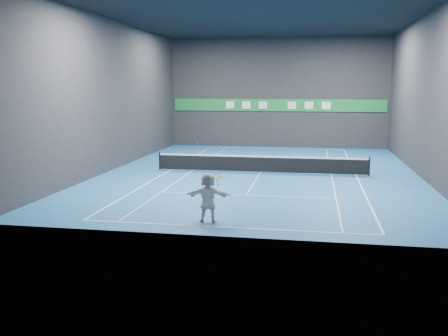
% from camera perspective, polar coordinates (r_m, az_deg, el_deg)
% --- Properties ---
extents(ground, '(26.00, 26.00, 0.00)m').
position_cam_1_polar(ground, '(29.58, 4.20, -0.50)').
color(ground, '#1B5997').
rests_on(ground, ground).
extents(ceiling, '(26.00, 26.00, 0.00)m').
position_cam_1_polar(ceiling, '(29.43, 4.41, 17.04)').
color(ceiling, black).
rests_on(ceiling, ground).
extents(wall_back, '(18.00, 0.10, 9.00)m').
position_cam_1_polar(wall_back, '(42.11, 6.15, 8.51)').
color(wall_back, '#272729').
rests_on(wall_back, ground).
extents(wall_front, '(18.00, 0.10, 9.00)m').
position_cam_1_polar(wall_front, '(16.29, -0.46, 7.51)').
color(wall_front, '#272729').
rests_on(wall_front, ground).
extents(wall_left, '(0.10, 26.00, 9.00)m').
position_cam_1_polar(wall_left, '(31.39, -12.44, 8.12)').
color(wall_left, '#272729').
rests_on(wall_left, ground).
extents(wall_right, '(0.10, 26.00, 9.00)m').
position_cam_1_polar(wall_right, '(29.62, 22.05, 7.62)').
color(wall_right, '#272729').
rests_on(wall_right, ground).
extents(baseline_near, '(10.98, 0.08, 0.01)m').
position_cam_1_polar(baseline_near, '(18.08, 0.21, -6.78)').
color(baseline_near, white).
rests_on(baseline_near, ground).
extents(baseline_far, '(10.98, 0.08, 0.01)m').
position_cam_1_polar(baseline_far, '(41.31, 5.93, 2.25)').
color(baseline_far, white).
rests_on(baseline_far, ground).
extents(sideline_doubles_left, '(0.08, 23.78, 0.01)m').
position_cam_1_polar(sideline_doubles_left, '(30.63, -6.07, -0.19)').
color(sideline_doubles_left, white).
rests_on(sideline_doubles_left, ground).
extents(sideline_doubles_right, '(0.08, 23.78, 0.01)m').
position_cam_1_polar(sideline_doubles_right, '(29.53, 14.85, -0.80)').
color(sideline_doubles_right, white).
rests_on(sideline_doubles_right, ground).
extents(sideline_singles_left, '(0.06, 23.78, 0.01)m').
position_cam_1_polar(sideline_singles_left, '(30.28, -3.56, -0.27)').
color(sideline_singles_left, white).
rests_on(sideline_singles_left, ground).
extents(sideline_singles_right, '(0.06, 23.78, 0.01)m').
position_cam_1_polar(sideline_singles_right, '(29.45, 12.17, -0.73)').
color(sideline_singles_right, white).
rests_on(sideline_singles_right, ground).
extents(service_line_near, '(8.23, 0.06, 0.01)m').
position_cam_1_polar(service_line_near, '(23.34, 2.54, -3.11)').
color(service_line_near, white).
rests_on(service_line_near, ground).
extents(service_line_far, '(8.23, 0.06, 0.01)m').
position_cam_1_polar(service_line_far, '(35.88, 5.27, 1.20)').
color(service_line_far, white).
rests_on(service_line_far, ground).
extents(center_service_line, '(0.06, 12.80, 0.01)m').
position_cam_1_polar(center_service_line, '(29.58, 4.20, -0.50)').
color(center_service_line, white).
rests_on(center_service_line, ground).
extents(player, '(1.75, 0.62, 1.87)m').
position_cam_1_polar(player, '(18.61, -1.83, -3.36)').
color(player, silver).
rests_on(player, ground).
extents(tennis_ball, '(0.07, 0.07, 0.07)m').
position_cam_1_polar(tennis_ball, '(18.45, -3.07, 2.79)').
color(tennis_ball, '#C3CF22').
rests_on(tennis_ball, player).
extents(tennis_net, '(12.50, 0.10, 1.07)m').
position_cam_1_polar(tennis_net, '(29.50, 4.21, 0.53)').
color(tennis_net, black).
rests_on(tennis_net, ground).
extents(sponsor_banner, '(17.64, 0.11, 1.00)m').
position_cam_1_polar(sponsor_banner, '(42.07, 6.12, 7.15)').
color(sponsor_banner, '#1B7F34').
rests_on(sponsor_banner, wall_back).
extents(tennis_racket, '(0.49, 0.41, 0.52)m').
position_cam_1_polar(tennis_racket, '(18.44, -0.76, -1.05)').
color(tennis_racket, '#AF1C12').
rests_on(tennis_racket, player).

